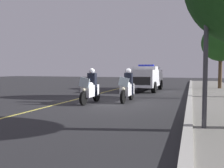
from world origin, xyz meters
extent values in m
plane|color=#28282B|center=(0.00, 0.00, 0.00)|extent=(80.00, 80.00, 0.00)
cube|color=#B7B5AD|center=(0.00, 3.86, 0.07)|extent=(48.00, 0.24, 0.15)
cube|color=#E0D14C|center=(0.00, -2.12, 0.00)|extent=(48.00, 0.12, 0.01)
cylinder|color=black|center=(1.38, -0.79, 0.32)|extent=(0.64, 0.13, 0.64)
cylinder|color=black|center=(-0.12, -0.76, 0.32)|extent=(0.64, 0.15, 0.64)
cube|color=white|center=(0.65, -0.77, 0.62)|extent=(1.21, 0.46, 0.56)
ellipsoid|color=white|center=(0.70, -0.77, 0.92)|extent=(0.57, 0.33, 0.24)
cube|color=silver|center=(1.28, -0.79, 1.05)|extent=(0.07, 0.56, 0.53)
sphere|color=#F9F4CC|center=(1.34, -0.79, 0.72)|extent=(0.17, 0.17, 0.17)
sphere|color=red|center=(1.14, -0.94, 0.98)|extent=(0.09, 0.09, 0.09)
sphere|color=#1933F2|center=(1.15, -0.62, 0.98)|extent=(0.09, 0.09, 0.09)
cube|color=black|center=(0.42, -0.77, 1.18)|extent=(0.29, 0.41, 0.60)
cube|color=black|center=(0.48, -0.57, 0.62)|extent=(0.18, 0.14, 0.56)
cube|color=black|center=(0.47, -0.97, 0.62)|extent=(0.18, 0.14, 0.56)
sphere|color=silver|center=(0.44, -0.77, 1.58)|extent=(0.28, 0.28, 0.28)
cylinder|color=black|center=(0.24, 0.79, 0.32)|extent=(0.64, 0.13, 0.64)
cylinder|color=black|center=(-1.26, 0.82, 0.32)|extent=(0.64, 0.15, 0.64)
cube|color=white|center=(-0.49, 0.80, 0.62)|extent=(1.21, 0.46, 0.56)
ellipsoid|color=white|center=(-0.44, 0.80, 0.92)|extent=(0.57, 0.33, 0.24)
cube|color=silver|center=(0.14, 0.79, 1.05)|extent=(0.07, 0.56, 0.53)
sphere|color=#F9F4CC|center=(0.20, 0.79, 0.72)|extent=(0.17, 0.17, 0.17)
sphere|color=red|center=(0.01, 0.63, 0.98)|extent=(0.09, 0.09, 0.09)
sphere|color=#1933F2|center=(0.02, 0.95, 0.98)|extent=(0.09, 0.09, 0.09)
cube|color=black|center=(-0.72, 0.80, 1.18)|extent=(0.29, 0.41, 0.60)
cube|color=black|center=(-0.65, 1.00, 0.62)|extent=(0.18, 0.14, 0.56)
cube|color=black|center=(-0.66, 0.60, 0.62)|extent=(0.18, 0.14, 0.56)
sphere|color=silver|center=(-0.70, 0.80, 1.58)|extent=(0.28, 0.28, 0.28)
cube|color=silver|center=(-7.07, 0.54, 1.02)|extent=(4.94, 1.99, 1.24)
cube|color=silver|center=(-7.37, 0.55, 1.72)|extent=(2.43, 1.79, 0.36)
cube|color=#2633D8|center=(-7.17, 0.54, 1.98)|extent=(0.30, 1.21, 0.14)
cube|color=black|center=(-4.67, 0.49, 0.88)|extent=(0.15, 1.62, 0.56)
cylinder|color=black|center=(-5.50, 1.41, 0.40)|extent=(0.81, 0.30, 0.80)
cylinder|color=black|center=(-5.54, -0.39, 0.40)|extent=(0.81, 0.30, 0.80)
cylinder|color=black|center=(-8.60, 1.47, 0.40)|extent=(0.81, 0.30, 0.80)
cylinder|color=black|center=(-8.64, -0.33, 0.40)|extent=(0.81, 0.30, 0.80)
cylinder|color=#38383D|center=(4.57, 4.26, 2.11)|extent=(0.12, 0.12, 4.02)
cylinder|color=#4C3823|center=(-10.30, 6.17, 1.38)|extent=(0.29, 0.29, 2.56)
ellipsoid|color=#1E4C19|center=(-10.30, 6.17, 3.90)|extent=(3.09, 3.09, 3.05)
camera|label=1|loc=(11.16, 3.92, 1.63)|focal=37.69mm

